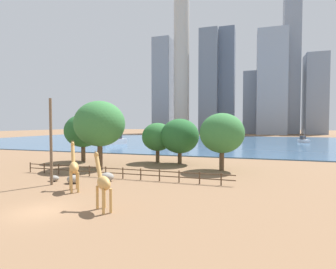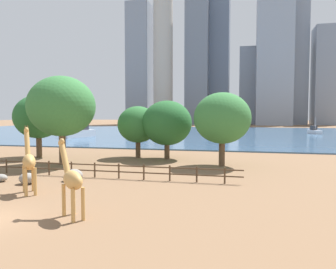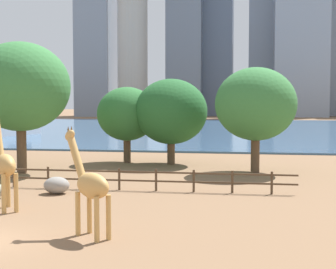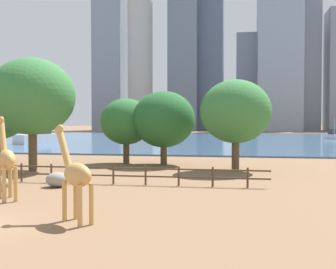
{
  "view_description": "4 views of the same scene",
  "coord_description": "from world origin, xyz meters",
  "px_view_note": "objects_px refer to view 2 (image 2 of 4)",
  "views": [
    {
      "loc": [
        14.33,
        -15.02,
        6.3
      ],
      "look_at": [
        -3.32,
        41.29,
        3.93
      ],
      "focal_mm": 28.0,
      "sensor_mm": 36.0,
      "label": 1
    },
    {
      "loc": [
        13.1,
        -13.95,
        5.51
      ],
      "look_at": [
        0.24,
        40.37,
        2.0
      ],
      "focal_mm": 35.0,
      "sensor_mm": 36.0,
      "label": 2
    },
    {
      "loc": [
        10.29,
        -17.58,
        5.34
      ],
      "look_at": [
        1.06,
        40.44,
        1.44
      ],
      "focal_mm": 55.0,
      "sensor_mm": 36.0,
      "label": 3
    },
    {
      "loc": [
        11.02,
        -15.32,
        4.35
      ],
      "look_at": [
        1.29,
        42.13,
        2.33
      ],
      "focal_mm": 45.0,
      "sensor_mm": 36.0,
      "label": 4
    }
  ],
  "objects_px": {
    "giraffe_tall": "(72,179)",
    "boat_sailboat": "(79,132)",
    "tree_left_small": "(62,106)",
    "tree_left_large": "(138,125)",
    "boat_tug": "(314,131)",
    "boulder_near_fence": "(1,178)",
    "tree_right_tall": "(222,118)",
    "tree_right_small": "(167,123)",
    "boulder_by_pole": "(74,175)",
    "boulder_small": "(27,178)",
    "tree_center_broad": "(38,117)",
    "giraffe_companion": "(29,161)"
  },
  "relations": [
    {
      "from": "boulder_by_pole",
      "to": "boat_tug",
      "type": "xyz_separation_m",
      "value": [
        31.84,
        70.4,
        0.47
      ]
    },
    {
      "from": "giraffe_tall",
      "to": "boat_sailboat",
      "type": "xyz_separation_m",
      "value": [
        -28.26,
        52.52,
        -0.64
      ]
    },
    {
      "from": "boulder_by_pole",
      "to": "tree_right_tall",
      "type": "bearing_deg",
      "value": 43.22
    },
    {
      "from": "giraffe_tall",
      "to": "boulder_by_pole",
      "type": "xyz_separation_m",
      "value": [
        -4.77,
        8.66,
        -1.56
      ]
    },
    {
      "from": "tree_left_large",
      "to": "tree_left_small",
      "type": "distance_m",
      "value": 9.88
    },
    {
      "from": "tree_left_large",
      "to": "boat_tug",
      "type": "xyz_separation_m",
      "value": [
        31.33,
        55.33,
        -3.22
      ]
    },
    {
      "from": "giraffe_tall",
      "to": "boat_sailboat",
      "type": "distance_m",
      "value": 59.64
    },
    {
      "from": "boulder_small",
      "to": "tree_center_broad",
      "type": "distance_m",
      "value": 17.43
    },
    {
      "from": "boat_tug",
      "to": "tree_right_small",
      "type": "bearing_deg",
      "value": -42.38
    },
    {
      "from": "giraffe_companion",
      "to": "tree_center_broad",
      "type": "distance_m",
      "value": 20.25
    },
    {
      "from": "boulder_near_fence",
      "to": "tree_center_broad",
      "type": "xyz_separation_m",
      "value": [
        -6.17,
        13.99,
        4.83
      ]
    },
    {
      "from": "tree_right_small",
      "to": "tree_right_tall",
      "type": "bearing_deg",
      "value": -28.81
    },
    {
      "from": "tree_right_small",
      "to": "boulder_by_pole",
      "type": "bearing_deg",
      "value": -107.08
    },
    {
      "from": "boat_sailboat",
      "to": "tree_left_small",
      "type": "bearing_deg",
      "value": 47.58
    },
    {
      "from": "boulder_near_fence",
      "to": "tree_right_tall",
      "type": "relative_size",
      "value": 0.14
    },
    {
      "from": "boulder_small",
      "to": "boat_tug",
      "type": "xyz_separation_m",
      "value": [
        34.79,
        72.33,
        0.52
      ]
    },
    {
      "from": "boulder_by_pole",
      "to": "tree_center_broad",
      "type": "xyz_separation_m",
      "value": [
        -11.8,
        12.34,
        4.65
      ]
    },
    {
      "from": "boulder_small",
      "to": "boat_tug",
      "type": "relative_size",
      "value": 0.25
    },
    {
      "from": "tree_left_small",
      "to": "tree_right_small",
      "type": "bearing_deg",
      "value": 33.82
    },
    {
      "from": "boulder_small",
      "to": "tree_right_tall",
      "type": "xyz_separation_m",
      "value": [
        14.27,
        12.57,
        4.62
      ]
    },
    {
      "from": "giraffe_tall",
      "to": "tree_left_large",
      "type": "height_order",
      "value": "tree_left_large"
    },
    {
      "from": "tree_left_large",
      "to": "boat_sailboat",
      "type": "bearing_deg",
      "value": 129.8
    },
    {
      "from": "giraffe_companion",
      "to": "tree_left_small",
      "type": "xyz_separation_m",
      "value": [
        -4.77,
        12.14,
        4.1
      ]
    },
    {
      "from": "boat_tug",
      "to": "tree_right_tall",
      "type": "bearing_deg",
      "value": -35.24
    },
    {
      "from": "boulder_near_fence",
      "to": "tree_center_broad",
      "type": "distance_m",
      "value": 16.03
    },
    {
      "from": "boulder_by_pole",
      "to": "boulder_small",
      "type": "bearing_deg",
      "value": -146.87
    },
    {
      "from": "boulder_by_pole",
      "to": "tree_right_small",
      "type": "distance_m",
      "value": 15.6
    },
    {
      "from": "giraffe_tall",
      "to": "tree_right_small",
      "type": "distance_m",
      "value": 23.22
    },
    {
      "from": "boulder_by_pole",
      "to": "boat_sailboat",
      "type": "height_order",
      "value": "boat_sailboat"
    },
    {
      "from": "tree_right_small",
      "to": "boat_tug",
      "type": "bearing_deg",
      "value": 63.91
    },
    {
      "from": "tree_left_large",
      "to": "boat_tug",
      "type": "height_order",
      "value": "tree_left_large"
    },
    {
      "from": "giraffe_companion",
      "to": "tree_right_tall",
      "type": "height_order",
      "value": "tree_right_tall"
    },
    {
      "from": "giraffe_tall",
      "to": "tree_right_tall",
      "type": "height_order",
      "value": "tree_right_tall"
    },
    {
      "from": "boulder_small",
      "to": "tree_right_tall",
      "type": "distance_m",
      "value": 19.57
    },
    {
      "from": "boulder_by_pole",
      "to": "boulder_small",
      "type": "height_order",
      "value": "boulder_by_pole"
    },
    {
      "from": "boulder_by_pole",
      "to": "tree_right_tall",
      "type": "xyz_separation_m",
      "value": [
        11.32,
        10.64,
        4.57
      ]
    },
    {
      "from": "boulder_near_fence",
      "to": "boat_sailboat",
      "type": "relative_size",
      "value": 0.12
    },
    {
      "from": "tree_center_broad",
      "to": "tree_right_tall",
      "type": "relative_size",
      "value": 1.01
    },
    {
      "from": "giraffe_companion",
      "to": "boulder_by_pole",
      "type": "relative_size",
      "value": 3.19
    },
    {
      "from": "boulder_small",
      "to": "boat_tug",
      "type": "distance_m",
      "value": 80.26
    },
    {
      "from": "giraffe_tall",
      "to": "tree_center_broad",
      "type": "xyz_separation_m",
      "value": [
        -16.57,
        21.0,
        3.09
      ]
    },
    {
      "from": "boulder_small",
      "to": "tree_right_tall",
      "type": "bearing_deg",
      "value": 41.36
    },
    {
      "from": "giraffe_tall",
      "to": "tree_right_tall",
      "type": "relative_size",
      "value": 0.55
    },
    {
      "from": "giraffe_tall",
      "to": "boulder_near_fence",
      "type": "bearing_deg",
      "value": 5.73
    },
    {
      "from": "boulder_small",
      "to": "tree_right_small",
      "type": "distance_m",
      "value": 18.38
    },
    {
      "from": "boulder_small",
      "to": "tree_center_broad",
      "type": "height_order",
      "value": "tree_center_broad"
    },
    {
      "from": "boat_tug",
      "to": "boulder_near_fence",
      "type": "bearing_deg",
      "value": -43.76
    },
    {
      "from": "boulder_by_pole",
      "to": "giraffe_tall",
      "type": "bearing_deg",
      "value": -61.15
    },
    {
      "from": "giraffe_tall",
      "to": "boulder_by_pole",
      "type": "relative_size",
      "value": 2.9
    },
    {
      "from": "boulder_near_fence",
      "to": "tree_right_tall",
      "type": "height_order",
      "value": "tree_right_tall"
    }
  ]
}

